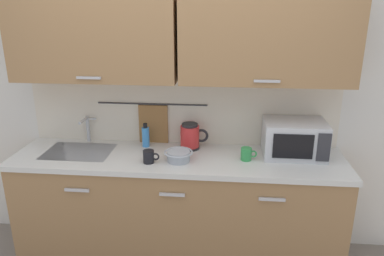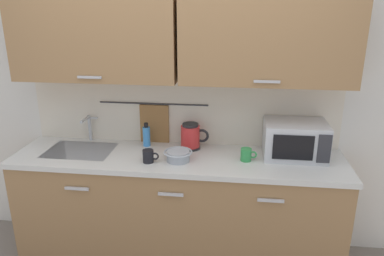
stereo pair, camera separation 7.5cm
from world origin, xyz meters
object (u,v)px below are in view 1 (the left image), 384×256
Objects in this scene: dish_soap_bottle at (146,136)px; mug_by_kettle at (247,154)px; mug_near_sink at (149,157)px; electric_kettle at (190,136)px; microwave at (294,138)px; mixing_bowl at (178,155)px.

mug_by_kettle is (0.80, -0.20, -0.04)m from dish_soap_bottle.
electric_kettle is at bearing 48.77° from mug_near_sink.
dish_soap_bottle is at bearing 176.44° from microwave.
mug_by_kettle is at bearing -23.86° from electric_kettle.
microwave is 1.10m from mug_near_sink.
electric_kettle is 1.06× the size of mixing_bowl.
microwave is at bearing 20.09° from mug_by_kettle.
mixing_bowl is (-0.06, -0.26, -0.06)m from electric_kettle.
electric_kettle is at bearing 175.52° from microwave.
mug_near_sink is at bearing -73.93° from dish_soap_bottle.
electric_kettle reaches higher than mug_by_kettle.
mug_near_sink is 1.00× the size of mug_by_kettle.
dish_soap_bottle is 1.63× the size of mug_near_sink.
mug_near_sink is (-1.07, -0.25, -0.09)m from microwave.
microwave is 0.39m from mug_by_kettle.
mug_near_sink is 0.72m from mug_by_kettle.
electric_kettle is 1.16× the size of dish_soap_bottle.
mixing_bowl is at bearing 13.93° from mug_near_sink.
microwave is 1.17m from dish_soap_bottle.
mug_by_kettle is (0.44, -0.19, -0.05)m from electric_kettle.
microwave is at bearing -4.48° from electric_kettle.
mixing_bowl is at bearing -103.59° from electric_kettle.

